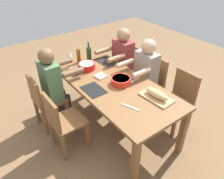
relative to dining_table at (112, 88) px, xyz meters
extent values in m
plane|color=brown|center=(0.00, 0.00, -0.66)|extent=(8.00, 8.00, 0.00)
cube|color=brown|center=(0.00, 0.00, 0.06)|extent=(2.00, 0.90, 0.04)
cube|color=brown|center=(-0.94, -0.39, -0.31)|extent=(0.07, 0.07, 0.70)
cube|color=brown|center=(0.94, -0.39, -0.31)|extent=(0.07, 0.07, 0.70)
cube|color=brown|center=(-0.94, 0.39, -0.31)|extent=(0.07, 0.07, 0.70)
cube|color=brown|center=(0.94, 0.39, -0.31)|extent=(0.07, 0.07, 0.70)
cube|color=brown|center=(-0.55, 0.69, -0.22)|extent=(0.40, 0.40, 0.03)
cube|color=brown|center=(-0.55, 0.87, -0.01)|extent=(0.38, 0.04, 0.40)
cube|color=brown|center=(-0.38, 0.52, -0.45)|extent=(0.04, 0.04, 0.42)
cube|color=brown|center=(-0.72, 0.52, -0.45)|extent=(0.04, 0.04, 0.42)
cube|color=brown|center=(-0.38, 0.86, -0.45)|extent=(0.04, 0.04, 0.42)
cube|color=brown|center=(-0.72, 0.86, -0.45)|extent=(0.04, 0.04, 0.42)
cylinder|color=#2D2D38|center=(-0.47, 0.47, -0.44)|extent=(0.11, 0.11, 0.45)
cylinder|color=#2D2D38|center=(-0.63, 0.47, -0.44)|extent=(0.11, 0.11, 0.45)
cube|color=maroon|center=(-0.55, 0.63, 0.06)|extent=(0.34, 0.20, 0.55)
cylinder|color=#9E7251|center=(-0.38, 0.36, 0.19)|extent=(0.07, 0.30, 0.07)
cylinder|color=#9E7251|center=(-0.72, 0.36, 0.19)|extent=(0.07, 0.30, 0.07)
sphere|color=#9E7251|center=(-0.55, 0.63, 0.43)|extent=(0.21, 0.21, 0.21)
cube|color=brown|center=(-0.55, -0.69, -0.22)|extent=(0.40, 0.40, 0.03)
cube|color=brown|center=(-0.55, -0.87, -0.01)|extent=(0.38, 0.04, 0.40)
cube|color=brown|center=(-0.72, -0.52, -0.45)|extent=(0.04, 0.04, 0.42)
cube|color=brown|center=(-0.38, -0.52, -0.45)|extent=(0.04, 0.04, 0.42)
cube|color=brown|center=(-0.72, -0.86, -0.45)|extent=(0.04, 0.04, 0.42)
cube|color=brown|center=(-0.38, -0.86, -0.45)|extent=(0.04, 0.04, 0.42)
cylinder|color=#2D2D38|center=(-0.63, -0.47, -0.44)|extent=(0.11, 0.11, 0.45)
cylinder|color=#2D2D38|center=(-0.47, -0.47, -0.44)|extent=(0.11, 0.11, 0.45)
cube|color=#4C724C|center=(-0.55, -0.63, 0.06)|extent=(0.34, 0.20, 0.55)
cylinder|color=brown|center=(-0.72, -0.36, 0.19)|extent=(0.07, 0.30, 0.07)
cylinder|color=brown|center=(-0.38, -0.36, 0.19)|extent=(0.07, 0.30, 0.07)
sphere|color=brown|center=(-0.55, -0.63, 0.43)|extent=(0.21, 0.21, 0.21)
cube|color=brown|center=(0.00, 0.69, -0.22)|extent=(0.40, 0.40, 0.03)
cube|color=brown|center=(0.00, 0.87, -0.01)|extent=(0.38, 0.04, 0.40)
cube|color=brown|center=(0.17, 0.52, -0.45)|extent=(0.04, 0.04, 0.42)
cube|color=brown|center=(-0.17, 0.52, -0.45)|extent=(0.04, 0.04, 0.42)
cube|color=brown|center=(0.17, 0.86, -0.45)|extent=(0.04, 0.04, 0.42)
cube|color=brown|center=(-0.17, 0.86, -0.45)|extent=(0.04, 0.04, 0.42)
cylinder|color=#2D2D38|center=(0.08, 0.47, -0.44)|extent=(0.11, 0.11, 0.45)
cylinder|color=#2D2D38|center=(-0.08, 0.47, -0.44)|extent=(0.11, 0.11, 0.45)
cube|color=gray|center=(0.00, 0.63, 0.06)|extent=(0.34, 0.20, 0.55)
cylinder|color=tan|center=(0.17, 0.36, 0.19)|extent=(0.07, 0.30, 0.07)
cylinder|color=tan|center=(-0.17, 0.36, 0.19)|extent=(0.07, 0.30, 0.07)
sphere|color=tan|center=(0.00, 0.63, 0.43)|extent=(0.21, 0.21, 0.21)
cube|color=brown|center=(0.00, -0.69, -0.22)|extent=(0.40, 0.40, 0.03)
cube|color=brown|center=(0.00, -0.87, -0.01)|extent=(0.38, 0.04, 0.40)
cube|color=brown|center=(-0.17, -0.52, -0.45)|extent=(0.04, 0.04, 0.42)
cube|color=brown|center=(0.17, -0.52, -0.45)|extent=(0.04, 0.04, 0.42)
cube|color=brown|center=(-0.17, -0.86, -0.45)|extent=(0.04, 0.04, 0.42)
cube|color=brown|center=(0.17, -0.86, -0.45)|extent=(0.04, 0.04, 0.42)
cube|color=brown|center=(0.55, 0.69, -0.22)|extent=(0.40, 0.40, 0.03)
cube|color=brown|center=(0.55, 0.87, -0.01)|extent=(0.38, 0.04, 0.40)
cube|color=brown|center=(0.72, 0.52, -0.45)|extent=(0.04, 0.04, 0.42)
cube|color=brown|center=(0.38, 0.52, -0.45)|extent=(0.04, 0.04, 0.42)
cube|color=brown|center=(0.72, 0.86, -0.45)|extent=(0.04, 0.04, 0.42)
cube|color=brown|center=(0.38, 0.86, -0.45)|extent=(0.04, 0.04, 0.42)
cylinder|color=red|center=(0.09, 0.08, 0.12)|extent=(0.26, 0.26, 0.09)
cylinder|color=#669E33|center=(0.09, 0.08, 0.15)|extent=(0.23, 0.23, 0.03)
cylinder|color=red|center=(-0.52, -0.07, 0.12)|extent=(0.24, 0.24, 0.09)
cylinder|color=beige|center=(-0.52, -0.07, 0.15)|extent=(0.21, 0.21, 0.03)
cube|color=tan|center=(0.60, 0.22, 0.09)|extent=(0.41, 0.25, 0.02)
ellipsoid|color=tan|center=(0.60, 0.22, 0.14)|extent=(0.33, 0.13, 0.09)
cylinder|color=#193819|center=(-0.76, 0.12, 0.18)|extent=(0.08, 0.08, 0.20)
cylinder|color=#193819|center=(-0.76, 0.12, 0.32)|extent=(0.03, 0.03, 0.09)
cylinder|color=brown|center=(-0.78, -0.05, 0.19)|extent=(0.06, 0.06, 0.22)
cylinder|color=silver|center=(-0.89, -0.15, 0.08)|extent=(0.07, 0.07, 0.01)
cylinder|color=silver|center=(-0.89, -0.15, 0.12)|extent=(0.01, 0.01, 0.07)
cone|color=silver|center=(-0.89, -0.15, 0.20)|extent=(0.08, 0.08, 0.08)
cube|color=black|center=(-0.55, 0.29, 0.08)|extent=(0.32, 0.23, 0.01)
cylinder|color=#334C8C|center=(-0.47, -0.26, 0.12)|extent=(0.07, 0.07, 0.09)
cube|color=silver|center=(-0.69, -0.29, 0.08)|extent=(0.04, 0.17, 0.01)
cube|color=silver|center=(0.14, 0.29, 0.08)|extent=(0.03, 0.17, 0.01)
cube|color=black|center=(0.00, -0.29, 0.08)|extent=(0.32, 0.23, 0.01)
cube|color=silver|center=(0.55, -0.15, 0.08)|extent=(0.22, 0.10, 0.01)
cube|color=white|center=(-0.21, -0.04, 0.09)|extent=(0.15, 0.15, 0.02)
camera|label=1|loc=(1.98, -1.48, 1.65)|focal=35.33mm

